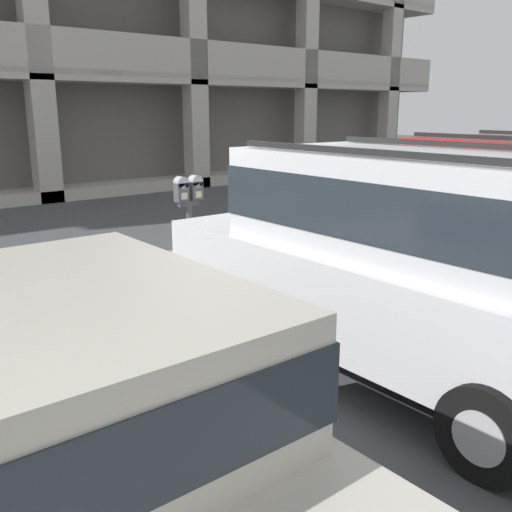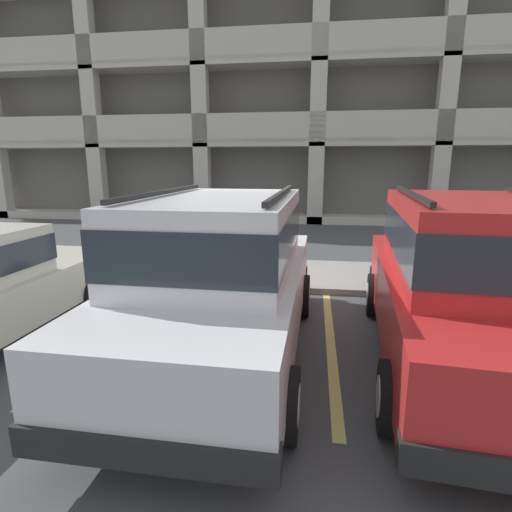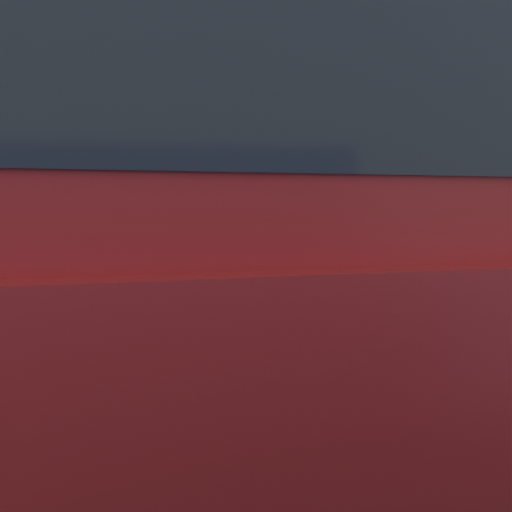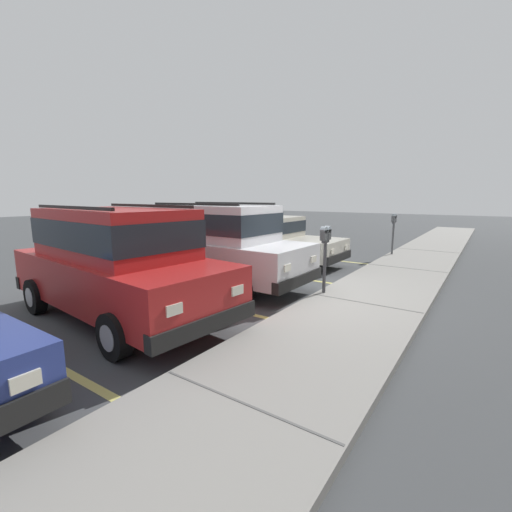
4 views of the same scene
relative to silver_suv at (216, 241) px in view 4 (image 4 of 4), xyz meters
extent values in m
cube|color=#444749|center=(-0.20, 2.35, -1.14)|extent=(80.00, 80.00, 0.10)
cube|color=gray|center=(-0.20, 3.65, -1.03)|extent=(40.00, 2.20, 0.12)
cube|color=#606060|center=(-8.20, 3.65, -0.97)|extent=(0.03, 2.16, 0.00)
cube|color=#606060|center=(-4.20, 3.65, -0.97)|extent=(0.03, 2.16, 0.00)
cube|color=#606060|center=(-0.20, 3.65, -0.97)|extent=(0.03, 2.16, 0.00)
cube|color=#606060|center=(3.80, 3.65, -0.97)|extent=(0.03, 2.16, 0.00)
cube|color=#DBD16B|center=(-4.78, 0.95, -1.08)|extent=(0.12, 4.80, 0.01)
cube|color=#DBD16B|center=(-1.72, 0.95, -1.08)|extent=(0.12, 4.80, 0.01)
cube|color=#DBD16B|center=(1.33, 0.95, -1.08)|extent=(0.12, 4.80, 0.01)
cube|color=#DBD16B|center=(4.39, 0.95, -1.08)|extent=(0.12, 4.80, 0.01)
cube|color=silver|center=(0.00, 0.02, -0.36)|extent=(1.92, 4.73, 0.80)
cube|color=silver|center=(0.00, -0.03, 0.46)|extent=(1.67, 2.94, 0.84)
cube|color=#232B33|center=(0.00, -0.03, 0.48)|extent=(1.69, 2.97, 0.46)
cube|color=black|center=(0.04, 2.33, -0.64)|extent=(1.88, 0.19, 0.24)
cube|color=black|center=(-0.04, -2.29, -0.64)|extent=(1.88, 0.19, 0.24)
cube|color=silver|center=(0.61, 2.37, -0.28)|extent=(0.24, 0.03, 0.14)
cube|color=silver|center=(-0.53, 2.39, -0.28)|extent=(0.24, 0.03, 0.14)
cylinder|color=black|center=(0.93, 1.46, -0.76)|extent=(0.21, 0.66, 0.66)
cylinder|color=#B2B2B7|center=(0.93, 1.46, -0.76)|extent=(0.23, 0.37, 0.36)
cylinder|color=black|center=(-0.88, 1.49, -0.76)|extent=(0.21, 0.66, 0.66)
cylinder|color=#B2B2B7|center=(-0.88, 1.49, -0.76)|extent=(0.23, 0.37, 0.36)
cylinder|color=black|center=(0.88, -1.45, -0.76)|extent=(0.21, 0.66, 0.66)
cylinder|color=#B2B2B7|center=(0.88, -1.45, -0.76)|extent=(0.23, 0.37, 0.36)
cylinder|color=black|center=(-0.93, -1.42, -0.76)|extent=(0.21, 0.66, 0.66)
cylinder|color=#B2B2B7|center=(-0.93, -1.42, -0.76)|extent=(0.23, 0.37, 0.36)
cube|color=black|center=(0.69, -0.04, 0.92)|extent=(0.09, 2.62, 0.05)
cube|color=black|center=(-0.69, -0.02, 0.92)|extent=(0.09, 2.62, 0.05)
cube|color=beige|center=(-3.23, -0.22, -0.49)|extent=(1.76, 4.42, 0.60)
cube|color=beige|center=(-3.23, -0.52, 0.13)|extent=(1.52, 2.00, 0.64)
cube|color=#232B33|center=(-3.23, -0.52, 0.15)|extent=(1.55, 2.02, 0.35)
cube|color=black|center=(-3.20, 1.94, -0.67)|extent=(1.74, 0.18, 0.24)
cube|color=black|center=(-3.26, -2.38, -0.67)|extent=(1.74, 0.18, 0.24)
cube|color=silver|center=(-2.68, 1.98, -0.43)|extent=(0.24, 0.03, 0.14)
cube|color=silver|center=(-3.73, 2.00, -0.43)|extent=(0.24, 0.03, 0.14)
cylinder|color=black|center=(-2.38, 1.13, -0.79)|extent=(0.17, 0.60, 0.60)
cylinder|color=#B2B2B7|center=(-2.38, 1.13, -0.79)|extent=(0.18, 0.33, 0.33)
cylinder|color=black|center=(-4.05, 1.16, -0.79)|extent=(0.17, 0.60, 0.60)
cylinder|color=#B2B2B7|center=(-4.05, 1.16, -0.79)|extent=(0.18, 0.33, 0.33)
cylinder|color=black|center=(-2.42, -1.59, -0.79)|extent=(0.17, 0.60, 0.60)
cylinder|color=#B2B2B7|center=(-2.42, -1.59, -0.79)|extent=(0.18, 0.33, 0.33)
cylinder|color=black|center=(-4.08, -1.57, -0.79)|extent=(0.17, 0.60, 0.60)
cylinder|color=#B2B2B7|center=(-4.08, -1.57, -0.79)|extent=(0.18, 0.33, 0.33)
cube|color=red|center=(2.80, 0.15, -0.36)|extent=(2.26, 4.85, 0.80)
cube|color=red|center=(2.80, 0.10, 0.46)|extent=(1.88, 3.05, 0.84)
cube|color=#232B33|center=(2.80, 0.10, 0.48)|extent=(1.90, 3.07, 0.46)
cube|color=black|center=(3.01, 2.45, -0.64)|extent=(1.88, 0.33, 0.24)
cube|color=black|center=(2.59, -2.15, -0.64)|extent=(1.88, 0.33, 0.24)
cube|color=silver|center=(3.58, 2.45, -0.28)|extent=(0.24, 0.05, 0.14)
cube|color=silver|center=(2.44, 2.55, -0.28)|extent=(0.24, 0.05, 0.14)
cylinder|color=black|center=(3.83, 1.52, -0.76)|extent=(0.26, 0.68, 0.66)
cylinder|color=#B2B2B7|center=(3.83, 1.52, -0.76)|extent=(0.25, 0.38, 0.36)
cylinder|color=black|center=(2.03, 1.68, -0.76)|extent=(0.26, 0.68, 0.66)
cylinder|color=#B2B2B7|center=(2.03, 1.68, -0.76)|extent=(0.25, 0.38, 0.36)
cylinder|color=black|center=(3.57, -1.38, -0.76)|extent=(0.26, 0.68, 0.66)
cylinder|color=#B2B2B7|center=(3.57, -1.38, -0.76)|extent=(0.25, 0.38, 0.36)
cylinder|color=black|center=(1.77, -1.22, -0.76)|extent=(0.26, 0.68, 0.66)
cylinder|color=#B2B2B7|center=(1.77, -1.22, -0.76)|extent=(0.25, 0.38, 0.36)
cube|color=black|center=(3.48, 0.04, 0.92)|extent=(0.29, 2.62, 0.05)
cube|color=black|center=(2.11, 0.16, 0.92)|extent=(0.29, 2.62, 0.05)
cube|color=silver|center=(5.25, 2.48, -0.43)|extent=(0.24, 0.03, 0.14)
cylinder|color=black|center=(4.94, 1.64, -0.79)|extent=(0.16, 0.60, 0.60)
cylinder|color=#B2B2B7|center=(4.94, 1.64, -0.79)|extent=(0.18, 0.33, 0.33)
cylinder|color=#47474C|center=(-0.44, 2.70, -0.42)|extent=(0.07, 0.07, 1.09)
cube|color=#47474C|center=(-0.44, 2.70, 0.15)|extent=(0.28, 0.06, 0.06)
cube|color=#424447|center=(-0.54, 2.70, 0.29)|extent=(0.15, 0.11, 0.22)
cylinder|color=#8C99A3|center=(-0.54, 2.70, 0.40)|extent=(0.15, 0.11, 0.15)
cube|color=#B7B293|center=(-0.54, 2.64, 0.25)|extent=(0.08, 0.01, 0.08)
cube|color=#424447|center=(-0.34, 2.70, 0.29)|extent=(0.15, 0.11, 0.22)
cylinder|color=#8C99A3|center=(-0.34, 2.70, 0.40)|extent=(0.15, 0.11, 0.15)
cube|color=#B7B293|center=(-0.34, 2.64, 0.25)|extent=(0.08, 0.01, 0.08)
cylinder|color=#595B60|center=(-6.56, 2.69, -0.42)|extent=(0.07, 0.07, 1.10)
cube|color=#595B60|center=(-6.56, 2.69, 0.16)|extent=(0.28, 0.06, 0.06)
cube|color=#515459|center=(-6.66, 2.69, 0.30)|extent=(0.15, 0.11, 0.22)
cylinder|color=#8C99A3|center=(-6.66, 2.69, 0.41)|extent=(0.15, 0.11, 0.15)
cube|color=#B7B293|center=(-6.66, 2.64, 0.27)|extent=(0.08, 0.01, 0.08)
cube|color=#515459|center=(-6.46, 2.69, 0.30)|extent=(0.15, 0.11, 0.22)
cylinder|color=#8C99A3|center=(-6.46, 2.69, 0.41)|extent=(0.15, 0.11, 0.15)
cube|color=#B7B293|center=(-6.46, 2.64, 0.27)|extent=(0.08, 0.01, 0.08)
camera|label=1|loc=(-4.12, -2.95, 1.24)|focal=40.00mm
camera|label=2|loc=(1.05, -4.48, 1.24)|focal=28.00mm
camera|label=3|loc=(4.75, -0.25, 0.18)|focal=40.00mm
camera|label=4|loc=(6.33, 5.55, 1.09)|focal=24.00mm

